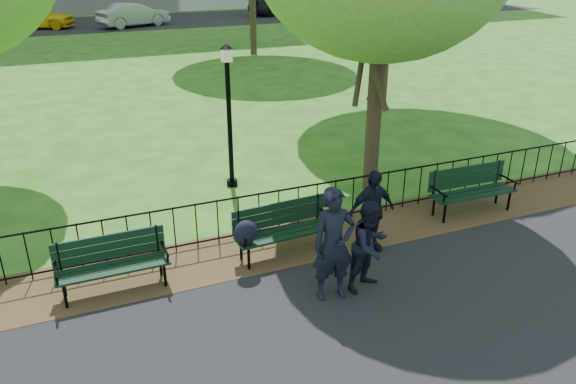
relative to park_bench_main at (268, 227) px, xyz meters
name	(u,v)px	position (x,y,z in m)	size (l,w,h in m)	color
ground	(335,283)	(0.74, -1.15, -0.63)	(120.00, 120.00, 0.00)	#205817
dirt_strip	(299,241)	(0.74, 0.35, -0.61)	(60.00, 1.60, 0.01)	#3D2F19
far_street	(105,23)	(0.74, 33.85, -0.62)	(70.00, 9.00, 0.01)	black
iron_fence	(289,207)	(0.74, 0.85, -0.13)	(24.06, 0.06, 1.00)	black
park_bench_main	(268,227)	(0.00, 0.00, 0.00)	(1.90, 0.65, 1.02)	black
park_bench_left_a	(111,258)	(-2.62, 0.08, -0.06)	(1.75, 0.56, 0.99)	black
park_bench_right_a	(471,185)	(4.51, 0.20, -0.03)	(1.85, 0.61, 1.04)	black
lamppost	(229,112)	(0.40, 3.39, 1.12)	(0.29, 0.29, 3.21)	black
person_left	(334,245)	(0.52, -1.47, 0.31)	(0.67, 0.44, 1.84)	black
person_mid	(370,246)	(1.17, -1.45, 0.14)	(0.73, 0.38, 1.51)	black
person_right	(372,211)	(1.82, -0.40, 0.15)	(0.90, 0.37, 1.54)	black
taxi	(37,16)	(-3.49, 32.88, 0.16)	(1.83, 4.54, 1.55)	yellow
sedan_silver	(133,15)	(2.40, 31.36, 0.16)	(1.63, 4.67, 1.54)	#9A9CA1
sedan_dark	(281,4)	(13.95, 33.94, 0.15)	(2.15, 5.30, 1.54)	black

